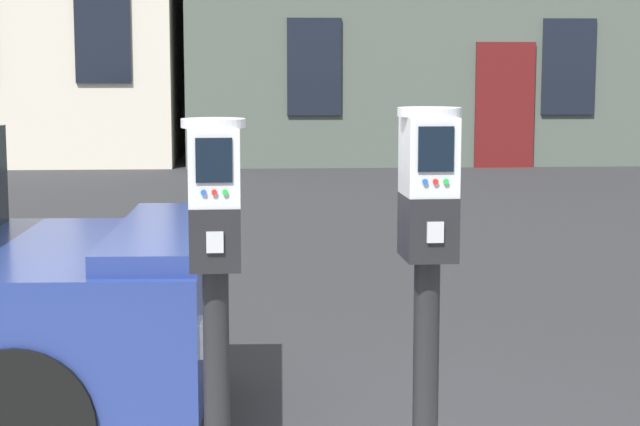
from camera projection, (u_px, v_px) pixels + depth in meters
parking_meter_near_kerb at (215, 249)px, 3.71m from camera, size 0.22×0.26×1.42m
parking_meter_twin_adjacent at (428, 240)px, 3.75m from camera, size 0.22×0.26×1.46m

